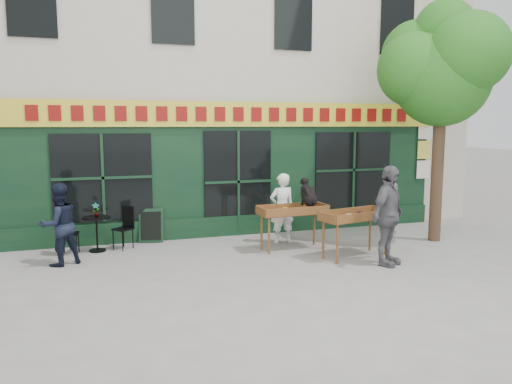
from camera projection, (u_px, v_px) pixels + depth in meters
ground at (269, 258)px, 10.34m from camera, size 80.00×80.00×0.00m
building at (204, 51)px, 15.29m from camera, size 14.00×7.26×10.00m
street_tree at (442, 65)px, 11.46m from camera, size 3.05×2.90×5.60m
book_cart_center at (293, 213)px, 10.99m from camera, size 1.52×0.68×0.99m
dog at (308, 191)px, 10.98m from camera, size 0.36×0.61×0.60m
woman at (282, 208)px, 11.60m from camera, size 0.61×0.42×1.64m
book_cart_right at (355, 218)px, 10.36m from camera, size 1.60×0.94×0.99m
man_right at (388, 216)px, 9.72m from camera, size 1.23×1.03×1.97m
bistro_table at (97, 227)px, 10.84m from camera, size 0.60×0.60×0.76m
bistro_chair_left at (65, 229)px, 10.55m from camera, size 0.40×0.40×0.95m
bistro_chair_right at (126, 224)px, 11.13m from camera, size 0.51×0.51×0.95m
potted_plant at (96, 210)px, 10.79m from camera, size 0.18×0.13×0.31m
man_left at (59, 225)px, 9.74m from camera, size 0.99×0.92×1.62m
chalkboard at (151, 226)px, 11.68m from camera, size 0.59×0.29×0.79m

